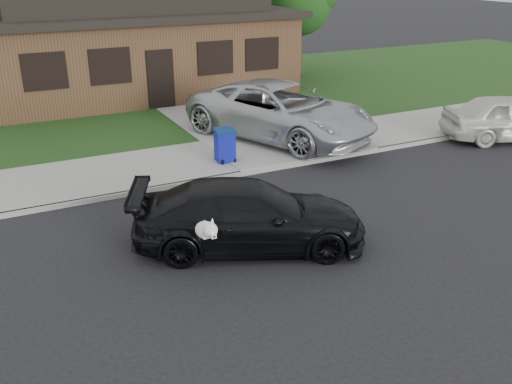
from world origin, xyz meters
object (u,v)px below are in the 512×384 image
white_compact (512,118)px  recycling_bin (225,145)px  sedan (249,216)px  minivan (281,111)px

white_compact → recycling_bin: 9.21m
sedan → minivan: minivan is taller
sedan → minivan: bearing=-10.8°
minivan → recycling_bin: (-2.42, -1.20, -0.41)m
minivan → recycling_bin: minivan is taller
minivan → recycling_bin: 2.73m
white_compact → recycling_bin: size_ratio=4.64×
sedan → recycling_bin: (1.51, 4.64, -0.09)m
sedan → minivan: 7.04m
white_compact → recycling_bin: bearing=100.3°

